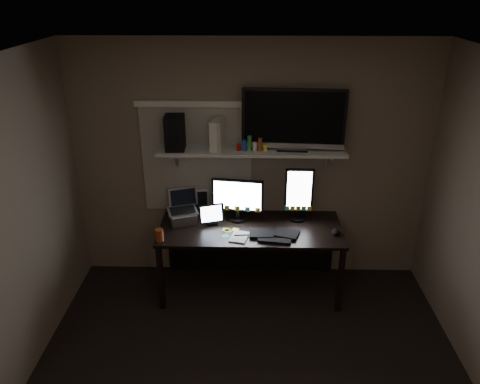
{
  "coord_description": "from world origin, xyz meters",
  "views": [
    {
      "loc": [
        -0.01,
        -2.63,
        2.96
      ],
      "look_at": [
        -0.1,
        1.25,
        1.19
      ],
      "focal_mm": 35.0,
      "sensor_mm": 36.0,
      "label": 1
    }
  ],
  "objects_px": {
    "monitor_portrait": "(299,194)",
    "game_console": "(218,134)",
    "keyboard": "(274,234)",
    "tv": "(293,120)",
    "monitor_landscape": "(238,200)",
    "tablet": "(212,214)",
    "desk": "(250,237)",
    "laptop": "(182,208)",
    "cup": "(159,235)",
    "speaker": "(175,133)",
    "mouse": "(335,232)"
  },
  "relations": [
    {
      "from": "monitor_landscape",
      "to": "tablet",
      "type": "height_order",
      "value": "monitor_landscape"
    },
    {
      "from": "laptop",
      "to": "speaker",
      "type": "relative_size",
      "value": 0.99
    },
    {
      "from": "monitor_portrait",
      "to": "game_console",
      "type": "distance_m",
      "value": 1.01
    },
    {
      "from": "monitor_portrait",
      "to": "tv",
      "type": "bearing_deg",
      "value": 168.58
    },
    {
      "from": "desk",
      "to": "monitor_landscape",
      "type": "relative_size",
      "value": 3.48
    },
    {
      "from": "tablet",
      "to": "speaker",
      "type": "height_order",
      "value": "speaker"
    },
    {
      "from": "keyboard",
      "to": "mouse",
      "type": "distance_m",
      "value": 0.6
    },
    {
      "from": "monitor_landscape",
      "to": "tv",
      "type": "bearing_deg",
      "value": 12.01
    },
    {
      "from": "desk",
      "to": "tv",
      "type": "distance_m",
      "value": 1.28
    },
    {
      "from": "keyboard",
      "to": "tv",
      "type": "distance_m",
      "value": 1.09
    },
    {
      "from": "keyboard",
      "to": "game_console",
      "type": "relative_size",
      "value": 1.64
    },
    {
      "from": "keyboard",
      "to": "laptop",
      "type": "xyz_separation_m",
      "value": [
        -0.9,
        0.24,
        0.15
      ]
    },
    {
      "from": "desk",
      "to": "monitor_portrait",
      "type": "relative_size",
      "value": 3.19
    },
    {
      "from": "cup",
      "to": "game_console",
      "type": "height_order",
      "value": "game_console"
    },
    {
      "from": "monitor_portrait",
      "to": "tablet",
      "type": "relative_size",
      "value": 2.25
    },
    {
      "from": "monitor_portrait",
      "to": "tv",
      "type": "distance_m",
      "value": 0.76
    },
    {
      "from": "laptop",
      "to": "cup",
      "type": "relative_size",
      "value": 2.81
    },
    {
      "from": "speaker",
      "to": "cup",
      "type": "bearing_deg",
      "value": -108.16
    },
    {
      "from": "desk",
      "to": "monitor_portrait",
      "type": "bearing_deg",
      "value": 6.38
    },
    {
      "from": "desk",
      "to": "laptop",
      "type": "height_order",
      "value": "laptop"
    },
    {
      "from": "monitor_portrait",
      "to": "mouse",
      "type": "xyz_separation_m",
      "value": [
        0.34,
        -0.29,
        -0.26
      ]
    },
    {
      "from": "laptop",
      "to": "tv",
      "type": "height_order",
      "value": "tv"
    },
    {
      "from": "monitor_portrait",
      "to": "game_console",
      "type": "bearing_deg",
      "value": 178.9
    },
    {
      "from": "mouse",
      "to": "cup",
      "type": "xyz_separation_m",
      "value": [
        -1.67,
        -0.16,
        0.04
      ]
    },
    {
      "from": "laptop",
      "to": "game_console",
      "type": "height_order",
      "value": "game_console"
    },
    {
      "from": "tv",
      "to": "mouse",
      "type": "bearing_deg",
      "value": -31.58
    },
    {
      "from": "laptop",
      "to": "desk",
      "type": "bearing_deg",
      "value": -15.79
    },
    {
      "from": "monitor_landscape",
      "to": "mouse",
      "type": "relative_size",
      "value": 4.63
    },
    {
      "from": "keyboard",
      "to": "laptop",
      "type": "height_order",
      "value": "laptop"
    },
    {
      "from": "monitor_landscape",
      "to": "tv",
      "type": "relative_size",
      "value": 0.54
    },
    {
      "from": "tv",
      "to": "speaker",
      "type": "bearing_deg",
      "value": -175.05
    },
    {
      "from": "mouse",
      "to": "cup",
      "type": "distance_m",
      "value": 1.68
    },
    {
      "from": "desk",
      "to": "mouse",
      "type": "relative_size",
      "value": 16.08
    },
    {
      "from": "keyboard",
      "to": "tv",
      "type": "bearing_deg",
      "value": 73.06
    },
    {
      "from": "desk",
      "to": "cup",
      "type": "distance_m",
      "value": 0.97
    },
    {
      "from": "keyboard",
      "to": "tv",
      "type": "height_order",
      "value": "tv"
    },
    {
      "from": "game_console",
      "to": "mouse",
      "type": "bearing_deg",
      "value": 1.5
    },
    {
      "from": "monitor_portrait",
      "to": "keyboard",
      "type": "height_order",
      "value": "monitor_portrait"
    },
    {
      "from": "monitor_portrait",
      "to": "desk",
      "type": "bearing_deg",
      "value": -173.26
    },
    {
      "from": "keyboard",
      "to": "laptop",
      "type": "relative_size",
      "value": 1.47
    },
    {
      "from": "monitor_landscape",
      "to": "laptop",
      "type": "height_order",
      "value": "monitor_landscape"
    },
    {
      "from": "monitor_landscape",
      "to": "monitor_portrait",
      "type": "bearing_deg",
      "value": 9.69
    },
    {
      "from": "laptop",
      "to": "game_console",
      "type": "relative_size",
      "value": 1.11
    },
    {
      "from": "mouse",
      "to": "tv",
      "type": "xyz_separation_m",
      "value": [
        -0.43,
        0.3,
        1.02
      ]
    },
    {
      "from": "laptop",
      "to": "monitor_portrait",
      "type": "bearing_deg",
      "value": -14.41
    },
    {
      "from": "mouse",
      "to": "tablet",
      "type": "height_order",
      "value": "tablet"
    },
    {
      "from": "desk",
      "to": "laptop",
      "type": "distance_m",
      "value": 0.76
    },
    {
      "from": "monitor_portrait",
      "to": "laptop",
      "type": "height_order",
      "value": "monitor_portrait"
    },
    {
      "from": "laptop",
      "to": "keyboard",
      "type": "bearing_deg",
      "value": -33.43
    },
    {
      "from": "laptop",
      "to": "tablet",
      "type": "bearing_deg",
      "value": -24.51
    }
  ]
}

